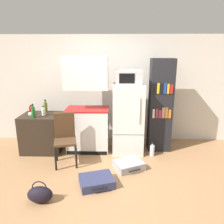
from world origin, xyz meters
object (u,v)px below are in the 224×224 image
(bowl, at_px, (32,114))
(bottle_ketchup_red, at_px, (31,109))
(suitcase_large_flat, at_px, (129,165))
(bottle_green_tall, at_px, (33,112))
(microwave, at_px, (129,77))
(bookshelf, at_px, (160,106))
(bottle_milk_white, at_px, (43,111))
(bottle_olive_oil, at_px, (46,107))
(side_table, at_px, (42,133))
(suitcase_small_flat, at_px, (97,181))
(chair, at_px, (65,135))
(water_bottle_front, at_px, (152,150))
(refrigerator, at_px, (128,119))
(handbag, at_px, (40,194))
(kitchen_hutch, at_px, (87,109))

(bowl, bearing_deg, bottle_ketchup_red, 112.93)
(suitcase_large_flat, bearing_deg, bottle_green_tall, 138.97)
(microwave, height_order, bookshelf, bookshelf)
(bottle_milk_white, relative_size, bowl, 1.42)
(bottle_green_tall, xyz_separation_m, bottle_ketchup_red, (-0.22, 0.45, -0.06))
(bottle_olive_oil, height_order, suitcase_large_flat, bottle_olive_oil)
(side_table, bearing_deg, suitcase_large_flat, -22.21)
(bottle_olive_oil, bearing_deg, suitcase_small_flat, -50.35)
(chair, distance_m, suitcase_large_flat, 1.32)
(bottle_green_tall, distance_m, chair, 0.83)
(bottle_green_tall, relative_size, water_bottle_front, 0.99)
(refrigerator, xyz_separation_m, bottle_milk_white, (-1.75, -0.05, 0.15))
(suitcase_large_flat, height_order, water_bottle_front, water_bottle_front)
(suitcase_small_flat, height_order, handbag, handbag)
(suitcase_small_flat, relative_size, water_bottle_front, 2.21)
(suitcase_large_flat, distance_m, suitcase_small_flat, 0.76)
(refrigerator, relative_size, suitcase_small_flat, 2.31)
(side_table, height_order, refrigerator, refrigerator)
(bookshelf, xyz_separation_m, suitcase_small_flat, (-1.22, -1.41, -0.90))
(kitchen_hutch, bearing_deg, side_table, -176.85)
(chair, bearing_deg, bottle_olive_oil, 114.93)
(water_bottle_front, bearing_deg, bottle_milk_white, 175.42)
(bowl, bearing_deg, suitcase_large_flat, -20.53)
(side_table, distance_m, refrigerator, 1.85)
(microwave, bearing_deg, bookshelf, 10.65)
(bowl, relative_size, suitcase_small_flat, 0.22)
(bottle_olive_oil, bearing_deg, bottle_ketchup_red, 175.23)
(handbag, bearing_deg, bookshelf, 42.87)
(bowl, bearing_deg, bookshelf, 2.75)
(bottle_olive_oil, height_order, bottle_green_tall, bottle_green_tall)
(refrigerator, distance_m, bookshelf, 0.74)
(kitchen_hutch, xyz_separation_m, suitcase_large_flat, (0.85, -0.79, -0.84))
(bottle_ketchup_red, xyz_separation_m, water_bottle_front, (2.61, -0.45, -0.74))
(bottle_ketchup_red, distance_m, handbag, 2.23)
(microwave, bearing_deg, refrigerator, 74.13)
(kitchen_hutch, distance_m, bookshelf, 1.53)
(microwave, xyz_separation_m, bottle_olive_oil, (-1.78, 0.20, -0.67))
(bottle_olive_oil, distance_m, bottle_milk_white, 0.25)
(bottle_milk_white, distance_m, suitcase_small_flat, 1.91)
(suitcase_small_flat, height_order, water_bottle_front, water_bottle_front)
(refrigerator, relative_size, chair, 1.49)
(bookshelf, relative_size, suitcase_small_flat, 3.10)
(bottle_green_tall, distance_m, bottle_milk_white, 0.23)
(bottle_olive_oil, distance_m, bottle_green_tall, 0.44)
(suitcase_small_flat, xyz_separation_m, water_bottle_front, (1.04, 1.06, 0.05))
(kitchen_hutch, bearing_deg, bottle_milk_white, -174.68)
(bottle_olive_oil, height_order, water_bottle_front, bottle_olive_oil)
(bottle_milk_white, height_order, handbag, bottle_milk_white)
(kitchen_hutch, relative_size, bottle_milk_white, 10.26)
(kitchen_hutch, bearing_deg, bottle_green_tall, -166.09)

